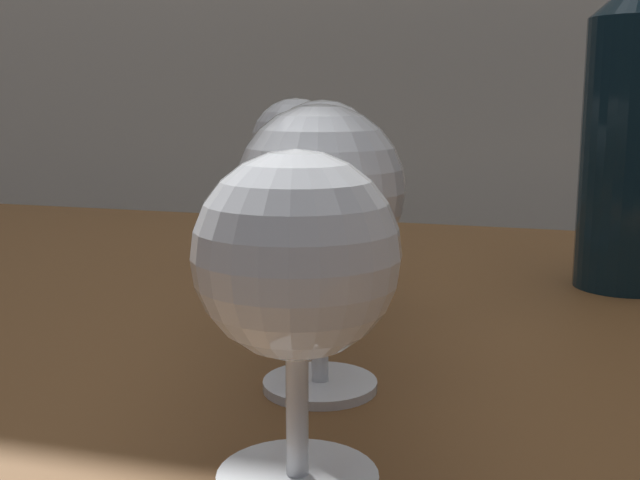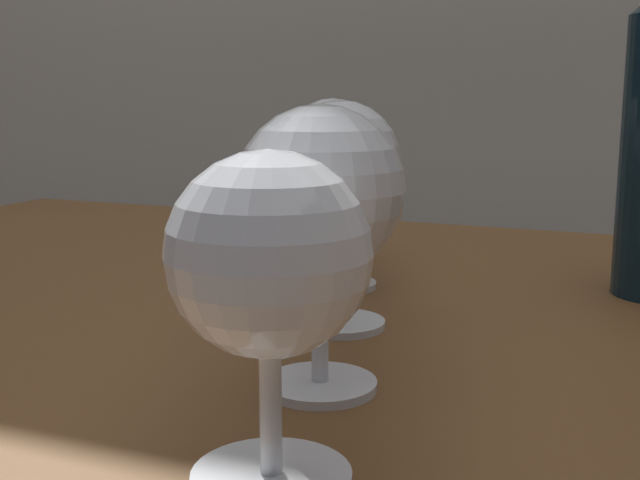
# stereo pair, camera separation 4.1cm
# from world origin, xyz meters

# --- Properties ---
(dining_table) EXTENTS (1.35, 0.78, 0.74)m
(dining_table) POSITION_xyz_m (0.00, 0.00, 0.65)
(dining_table) COLOR brown
(dining_table) RESTS_ON ground_plane
(wine_glass_merlot) EXTENTS (0.08, 0.08, 0.13)m
(wine_glass_merlot) POSITION_xyz_m (0.03, -0.27, 0.83)
(wine_glass_merlot) COLOR white
(wine_glass_merlot) RESTS_ON dining_table
(wine_glass_white) EXTENTS (0.09, 0.09, 0.15)m
(wine_glass_white) POSITION_xyz_m (0.01, -0.17, 0.85)
(wine_glass_white) COLOR white
(wine_glass_white) RESTS_ON dining_table
(wine_glass_cabernet) EXTENTS (0.08, 0.08, 0.15)m
(wine_glass_cabernet) POSITION_xyz_m (-0.02, -0.06, 0.85)
(wine_glass_cabernet) COLOR white
(wine_glass_cabernet) RESTS_ON dining_table
(wine_glass_chardonnay) EXTENTS (0.08, 0.08, 0.13)m
(wine_glass_chardonnay) POSITION_xyz_m (-0.06, 0.04, 0.83)
(wine_glass_chardonnay) COLOR white
(wine_glass_chardonnay) RESTS_ON dining_table
(wine_glass_amber) EXTENTS (0.08, 0.08, 0.15)m
(wine_glass_amber) POSITION_xyz_m (-0.11, 0.14, 0.85)
(wine_glass_amber) COLOR white
(wine_glass_amber) RESTS_ON dining_table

